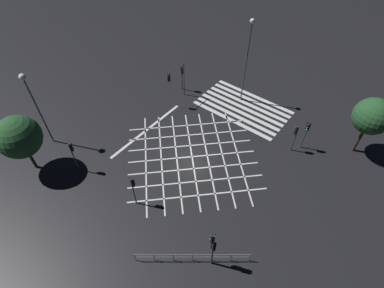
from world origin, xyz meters
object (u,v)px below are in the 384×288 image
(traffic_light_median_north, at_px, (133,186))
(traffic_light_ne_cross, at_px, (72,151))
(traffic_light_se_cross, at_px, (176,77))
(traffic_light_se_main, at_px, (182,74))
(traffic_light_nw_main, at_px, (212,244))
(street_tree_far, at_px, (19,137))
(traffic_light_nw_cross, at_px, (213,249))
(street_lamp_east, at_px, (248,49))
(street_tree_near, at_px, (372,116))
(traffic_light_sw_main, at_px, (295,133))
(street_lamp_far, at_px, (30,92))
(traffic_light_sw_cross, at_px, (307,130))

(traffic_light_median_north, height_order, traffic_light_ne_cross, traffic_light_ne_cross)
(traffic_light_se_cross, relative_size, traffic_light_se_main, 1.36)
(traffic_light_nw_main, distance_m, traffic_light_ne_cross, 15.20)
(traffic_light_ne_cross, distance_m, street_tree_far, 4.61)
(traffic_light_nw_main, bearing_deg, traffic_light_ne_cross, 1.84)
(traffic_light_nw_main, xyz_separation_m, traffic_light_nw_cross, (-0.08, -0.05, -0.82))
(traffic_light_se_cross, relative_size, traffic_light_nw_main, 1.02)
(traffic_light_nw_main, relative_size, street_tree_far, 0.72)
(street_lamp_east, height_order, street_tree_near, street_lamp_east)
(traffic_light_nw_cross, bearing_deg, street_tree_near, -14.33)
(traffic_light_se_cross, height_order, street_tree_far, street_tree_far)
(traffic_light_se_cross, bearing_deg, traffic_light_ne_cross, -2.13)
(traffic_light_se_main, xyz_separation_m, street_lamp_east, (-6.80, -2.78, 4.39))
(traffic_light_median_north, bearing_deg, street_tree_near, -35.64)
(street_lamp_east, distance_m, street_tree_near, 13.60)
(traffic_light_median_north, xyz_separation_m, street_tree_far, (10.58, 3.23, 1.68))
(traffic_light_sw_main, relative_size, street_tree_near, 0.51)
(street_tree_near, xyz_separation_m, street_tree_far, (23.53, 21.30, -0.45))
(street_lamp_far, bearing_deg, traffic_light_se_main, -108.20)
(traffic_light_se_cross, bearing_deg, traffic_light_nw_cross, 47.82)
(traffic_light_sw_main, xyz_separation_m, traffic_light_nw_cross, (-0.44, 14.39, -0.02))
(traffic_light_nw_cross, distance_m, street_lamp_far, 20.98)
(street_lamp_east, relative_size, street_lamp_far, 1.20)
(street_lamp_east, bearing_deg, traffic_light_ne_cross, 70.86)
(traffic_light_sw_cross, bearing_deg, traffic_light_nw_main, -1.34)
(traffic_light_nw_main, xyz_separation_m, street_lamp_far, (20.51, -0.15, 3.19))
(traffic_light_nw_main, bearing_deg, street_tree_near, -104.54)
(traffic_light_nw_main, height_order, street_lamp_far, street_lamp_far)
(traffic_light_sw_main, xyz_separation_m, street_lamp_far, (20.16, 14.30, 3.99))
(traffic_light_nw_main, distance_m, traffic_light_nw_cross, 0.83)
(traffic_light_sw_cross, bearing_deg, traffic_light_ne_cross, -44.49)
(traffic_light_sw_main, relative_size, traffic_light_se_cross, 0.73)
(traffic_light_se_main, relative_size, street_lamp_east, 0.33)
(traffic_light_sw_main, distance_m, traffic_light_median_north, 16.17)
(traffic_light_sw_main, height_order, traffic_light_se_main, traffic_light_se_main)
(traffic_light_sw_main, height_order, street_lamp_far, street_lamp_far)
(street_tree_near, bearing_deg, street_lamp_east, 0.27)
(traffic_light_ne_cross, relative_size, street_tree_near, 0.57)
(street_tree_far, bearing_deg, traffic_light_nw_cross, -171.00)
(traffic_light_median_north, relative_size, street_lamp_far, 0.42)
(traffic_light_sw_main, relative_size, traffic_light_median_north, 0.95)
(traffic_light_se_main, bearing_deg, traffic_light_sw_cross, -0.69)
(traffic_light_median_north, distance_m, traffic_light_ne_cross, 7.03)
(traffic_light_se_main, height_order, traffic_light_median_north, traffic_light_median_north)
(traffic_light_sw_main, bearing_deg, traffic_light_nw_main, 91.40)
(traffic_light_sw_cross, height_order, traffic_light_nw_main, traffic_light_nw_main)
(traffic_light_ne_cross, bearing_deg, traffic_light_se_cross, -2.13)
(traffic_light_se_cross, distance_m, traffic_light_se_main, 2.45)
(traffic_light_sw_main, bearing_deg, street_lamp_far, 35.34)
(traffic_light_ne_cross, height_order, street_tree_near, street_tree_near)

